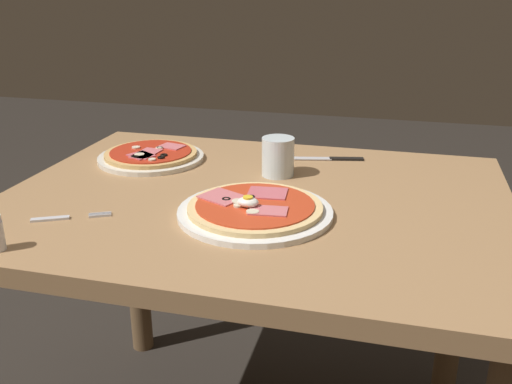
{
  "coord_description": "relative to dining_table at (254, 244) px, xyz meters",
  "views": [
    {
      "loc": [
        0.3,
        -1.14,
        1.21
      ],
      "look_at": [
        0.02,
        -0.05,
        0.78
      ],
      "focal_mm": 39.85,
      "sensor_mm": 36.0,
      "label": 1
    }
  ],
  "objects": [
    {
      "name": "knife",
      "position": [
        0.13,
        0.31,
        0.12
      ],
      "size": [
        0.19,
        0.06,
        0.01
      ],
      "color": "silver",
      "rests_on": "dining_table"
    },
    {
      "name": "dining_table",
      "position": [
        0.0,
        0.0,
        0.0
      ],
      "size": [
        1.12,
        0.86,
        0.75
      ],
      "color": "#9E754C",
      "rests_on": "ground"
    },
    {
      "name": "fork",
      "position": [
        -0.34,
        -0.22,
        0.12
      ],
      "size": [
        0.15,
        0.08,
        0.0
      ],
      "color": "silver",
      "rests_on": "dining_table"
    },
    {
      "name": "pizza_foreground",
      "position": [
        0.03,
        -0.11,
        0.13
      ],
      "size": [
        0.32,
        0.32,
        0.05
      ],
      "color": "white",
      "rests_on": "dining_table"
    },
    {
      "name": "water_glass_near",
      "position": [
        0.02,
        0.15,
        0.16
      ],
      "size": [
        0.08,
        0.08,
        0.09
      ],
      "color": "silver",
      "rests_on": "dining_table"
    },
    {
      "name": "pizza_across_left",
      "position": [
        -0.33,
        0.19,
        0.13
      ],
      "size": [
        0.28,
        0.28,
        0.03
      ],
      "color": "silver",
      "rests_on": "dining_table"
    }
  ]
}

